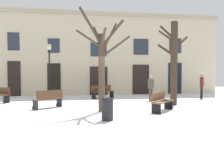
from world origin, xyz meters
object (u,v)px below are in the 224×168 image
streetlamp (49,65)px  litter_bin (107,109)px  bench_far_corner (48,99)px  tree_left_of_center (102,64)px  bench_back_to_back_right (102,91)px  person_crossing_plaza (151,87)px  bench_near_lamp (161,101)px  person_near_bench (202,84)px  tree_right_of_center (173,61)px

streetlamp → litter_bin: 8.48m
bench_far_corner → tree_left_of_center: bearing=109.1°
bench_back_to_back_right → person_crossing_plaza: (2.81, -2.04, 0.41)m
bench_far_corner → bench_near_lamp: (5.22, -1.85, -0.00)m
litter_bin → person_crossing_plaza: bearing=57.6°
tree_left_of_center → litter_bin: 2.68m
bench_near_lamp → person_near_bench: bearing=-3.0°
litter_bin → bench_far_corner: size_ratio=0.55×
bench_back_to_back_right → person_near_bench: bearing=-39.8°
tree_right_of_center → bench_far_corner: (-6.68, -0.21, -1.95)m
tree_left_of_center → person_crossing_plaza: bearing=45.8°
tree_left_of_center → tree_right_of_center: size_ratio=1.01×
streetlamp → person_near_bench: (10.22, -1.44, -1.31)m
person_crossing_plaza → tree_left_of_center: bearing=-169.6°
streetlamp → tree_left_of_center: bearing=-63.9°
litter_bin → bench_far_corner: bench_far_corner is taller
tree_left_of_center → bench_back_to_back_right: size_ratio=2.75×
tree_right_of_center → tree_left_of_center: bearing=-157.7°
tree_right_of_center → bench_near_lamp: size_ratio=2.88×
bench_near_lamp → person_crossing_plaza: size_ratio=0.98×
streetlamp → bench_far_corner: (0.33, -4.28, -1.81)m
tree_right_of_center → litter_bin: 5.96m
tree_right_of_center → bench_near_lamp: (-1.46, -2.06, -1.95)m
tree_right_of_center → bench_far_corner: tree_right_of_center is taller
streetlamp → bench_near_lamp: 8.46m
tree_left_of_center → bench_back_to_back_right: bearing=82.7°
streetlamp → bench_back_to_back_right: size_ratio=2.22×
person_crossing_plaza → bench_back_to_back_right: bearing=108.6°
tree_right_of_center → litter_bin: tree_right_of_center is taller
bench_back_to_back_right → person_near_bench: 6.81m
tree_left_of_center → bench_far_corner: (-2.51, 1.50, -1.72)m
streetlamp → bench_far_corner: 4.66m
tree_left_of_center → streetlamp: (-2.84, 5.78, 0.09)m
tree_left_of_center → bench_near_lamp: bearing=-7.3°
person_crossing_plaza → streetlamp: bearing=126.0°
tree_right_of_center → person_near_bench: tree_right_of_center is taller
bench_far_corner → person_crossing_plaza: 6.43m
tree_left_of_center → person_near_bench: bearing=30.4°
bench_back_to_back_right → person_crossing_plaza: bearing=-64.4°
person_near_bench → tree_left_of_center: bearing=-34.3°
tree_left_of_center → streetlamp: 6.44m
tree_right_of_center → person_near_bench: size_ratio=2.61×
tree_right_of_center → bench_far_corner: 6.96m
tree_left_of_center → streetlamp: size_ratio=1.24×
bench_back_to_back_right → person_near_bench: size_ratio=0.96×
person_crossing_plaza → person_near_bench: bearing=-25.1°
tree_right_of_center → bench_back_to_back_right: 5.60m
bench_far_corner → tree_right_of_center: bearing=141.9°
streetlamp → litter_bin: (2.80, -7.79, -1.87)m
streetlamp → person_crossing_plaza: (6.38, -2.14, -1.40)m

